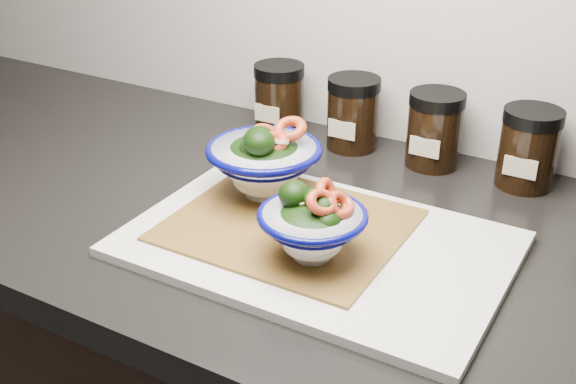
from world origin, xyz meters
The scene contains 9 objects.
countertop centered at (0.00, 1.45, 0.88)m, with size 3.50×0.60×0.04m, color black.
cutting_board centered at (-0.11, 1.39, 0.91)m, with size 0.45×0.30×0.01m, color silver.
bamboo_mat centered at (-0.16, 1.40, 0.91)m, with size 0.28×0.24×0.00m, color olive.
bowl_left centered at (-0.23, 1.46, 0.96)m, with size 0.15×0.15×0.11m.
bowl_right centered at (-0.10, 1.35, 0.96)m, with size 0.13×0.13×0.10m.
spice_jar_a centered at (-0.34, 1.69, 0.96)m, with size 0.08×0.08×0.11m.
spice_jar_b centered at (-0.21, 1.69, 0.96)m, with size 0.08×0.08×0.11m.
spice_jar_c centered at (-0.08, 1.69, 0.96)m, with size 0.08×0.08×0.11m.
spice_jar_d centered at (0.06, 1.69, 0.96)m, with size 0.08×0.08×0.11m.
Camera 1 is at (0.23, 0.73, 1.36)m, focal length 45.00 mm.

